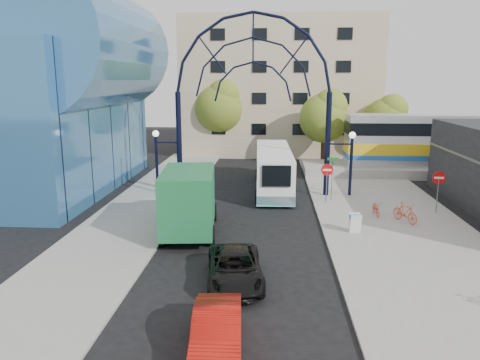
# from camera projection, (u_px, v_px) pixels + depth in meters

# --- Properties ---
(ground) EXTENTS (120.00, 120.00, 0.00)m
(ground) POSITION_uv_depth(u_px,v_px,m) (237.00, 280.00, 18.53)
(ground) COLOR black
(ground) RESTS_ON ground
(sidewalk_east) EXTENTS (8.00, 56.00, 0.12)m
(sidewalk_east) POSITION_uv_depth(u_px,v_px,m) (414.00, 248.00, 21.89)
(sidewalk_east) COLOR gray
(sidewalk_east) RESTS_ON ground
(plaza_west) EXTENTS (5.00, 50.00, 0.12)m
(plaza_west) POSITION_uv_depth(u_px,v_px,m) (124.00, 228.00, 24.80)
(plaza_west) COLOR gray
(plaza_west) RESTS_ON ground
(gateway_arch) EXTENTS (13.64, 0.44, 12.10)m
(gateway_arch) POSITION_uv_depth(u_px,v_px,m) (253.00, 68.00, 30.38)
(gateway_arch) COLOR black
(gateway_arch) RESTS_ON ground
(stop_sign) EXTENTS (0.80, 0.07, 2.50)m
(stop_sign) POSITION_uv_depth(u_px,v_px,m) (327.00, 173.00, 29.49)
(stop_sign) COLOR slate
(stop_sign) RESTS_ON sidewalk_east
(do_not_enter_sign) EXTENTS (0.76, 0.07, 2.48)m
(do_not_enter_sign) POSITION_uv_depth(u_px,v_px,m) (439.00, 182.00, 27.13)
(do_not_enter_sign) COLOR slate
(do_not_enter_sign) RESTS_ON sidewalk_east
(street_name_sign) EXTENTS (0.70, 0.70, 2.80)m
(street_name_sign) POSITION_uv_depth(u_px,v_px,m) (332.00, 170.00, 30.03)
(street_name_sign) COLOR slate
(street_name_sign) RESTS_ON sidewalk_east
(sandwich_board) EXTENTS (0.55, 0.61, 0.99)m
(sandwich_board) POSITION_uv_depth(u_px,v_px,m) (355.00, 221.00, 23.83)
(sandwich_board) COLOR white
(sandwich_board) RESTS_ON sidewalk_east
(transit_hall) EXTENTS (16.50, 18.00, 14.50)m
(transit_hall) POSITION_uv_depth(u_px,v_px,m) (36.00, 95.00, 32.77)
(transit_hall) COLOR teal
(transit_hall) RESTS_ON ground
(apartment_block) EXTENTS (20.00, 12.10, 14.00)m
(apartment_block) POSITION_uv_depth(u_px,v_px,m) (279.00, 87.00, 51.03)
(apartment_block) COLOR tan
(apartment_block) RESTS_ON ground
(tree_north_a) EXTENTS (4.48, 4.48, 7.00)m
(tree_north_a) POSITION_uv_depth(u_px,v_px,m) (325.00, 115.00, 42.44)
(tree_north_a) COLOR #382314
(tree_north_a) RESTS_ON ground
(tree_north_b) EXTENTS (5.12, 5.12, 8.00)m
(tree_north_b) POSITION_uv_depth(u_px,v_px,m) (221.00, 105.00, 46.87)
(tree_north_b) COLOR #382314
(tree_north_b) RESTS_ON ground
(tree_north_c) EXTENTS (4.16, 4.16, 6.50)m
(tree_north_c) POSITION_uv_depth(u_px,v_px,m) (387.00, 118.00, 44.06)
(tree_north_c) COLOR #382314
(tree_north_c) RESTS_ON ground
(city_bus) EXTENTS (2.80, 10.83, 2.95)m
(city_bus) POSITION_uv_depth(u_px,v_px,m) (273.00, 169.00, 33.46)
(city_bus) COLOR white
(city_bus) RESTS_ON ground
(green_truck) EXTENTS (3.13, 6.98, 3.42)m
(green_truck) POSITION_uv_depth(u_px,v_px,m) (190.00, 200.00, 24.12)
(green_truck) COLOR black
(green_truck) RESTS_ON ground
(black_suv) EXTENTS (2.61, 4.75, 1.26)m
(black_suv) POSITION_uv_depth(u_px,v_px,m) (235.00, 268.00, 18.16)
(black_suv) COLOR black
(black_suv) RESTS_ON ground
(red_sedan) EXTENTS (1.69, 4.12, 1.33)m
(red_sedan) POSITION_uv_depth(u_px,v_px,m) (217.00, 333.00, 13.44)
(red_sedan) COLOR #A2100A
(red_sedan) RESTS_ON ground
(bike_near_a) EXTENTS (0.56, 1.58, 0.83)m
(bike_near_a) POSITION_uv_depth(u_px,v_px,m) (376.00, 208.00, 27.00)
(bike_near_a) COLOR #DF462C
(bike_near_a) RESTS_ON sidewalk_east
(bike_near_b) EXTENTS (1.31, 1.81, 1.08)m
(bike_near_b) POSITION_uv_depth(u_px,v_px,m) (405.00, 213.00, 25.62)
(bike_near_b) COLOR #DA4D2B
(bike_near_b) RESTS_ON sidewalk_east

